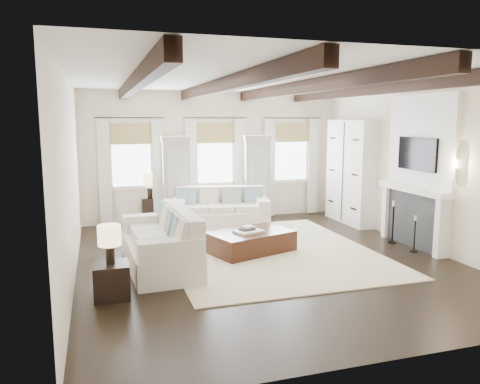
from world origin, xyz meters
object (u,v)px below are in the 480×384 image
object	(u,v)px
side_table_front	(111,281)
sofa_back	(221,212)
ottoman	(250,242)
sofa_left	(164,244)
side_table_back	(150,210)

from	to	relation	value
side_table_front	sofa_back	bearing A→B (deg)	55.27
side_table_front	ottoman	bearing A→B (deg)	31.60
sofa_back	sofa_left	bearing A→B (deg)	-123.42
sofa_left	ottoman	world-z (taller)	sofa_left
sofa_back	side_table_back	xyz separation A→B (m)	(-1.52, 1.09, -0.07)
side_table_back	ottoman	bearing A→B (deg)	-64.65
ottoman	side_table_back	distance (m)	3.58
sofa_back	sofa_left	size ratio (longest dim) A/B	1.00
ottoman	side_table_back	size ratio (longest dim) A/B	2.54
sofa_back	ottoman	xyz separation A→B (m)	(0.02, -2.14, -0.17)
side_table_front	side_table_back	distance (m)	4.96
sofa_left	side_table_back	world-z (taller)	sofa_left
side_table_front	side_table_back	bearing A→B (deg)	77.37
sofa_back	side_table_front	bearing A→B (deg)	-124.73
ottoman	side_table_front	bearing A→B (deg)	-166.81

